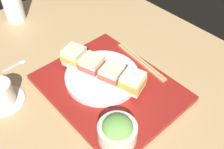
# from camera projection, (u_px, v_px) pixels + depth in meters

# --- Properties ---
(ground_plane) EXTENTS (1.40, 1.00, 0.03)m
(ground_plane) POSITION_uv_depth(u_px,v_px,m) (113.00, 99.00, 0.83)
(ground_plane) COLOR tan
(serving_tray) EXTENTS (0.43, 0.34, 0.02)m
(serving_tray) POSITION_uv_depth(u_px,v_px,m) (110.00, 87.00, 0.83)
(serving_tray) COLOR maroon
(serving_tray) RESTS_ON ground_plane
(sandwich_plate) EXTENTS (0.24, 0.24, 0.02)m
(sandwich_plate) POSITION_uv_depth(u_px,v_px,m) (102.00, 77.00, 0.84)
(sandwich_plate) COLOR silver
(sandwich_plate) RESTS_ON serving_tray
(sandwich_nearmost) EXTENTS (0.08, 0.08, 0.05)m
(sandwich_nearmost) POSITION_uv_depth(u_px,v_px,m) (133.00, 82.00, 0.78)
(sandwich_nearmost) COLOR #EFE5C1
(sandwich_nearmost) RESTS_ON sandwich_plate
(sandwich_inner_near) EXTENTS (0.08, 0.08, 0.05)m
(sandwich_inner_near) POSITION_uv_depth(u_px,v_px,m) (112.00, 74.00, 0.81)
(sandwich_inner_near) COLOR beige
(sandwich_inner_near) RESTS_ON sandwich_plate
(sandwich_inner_far) EXTENTS (0.08, 0.08, 0.05)m
(sandwich_inner_far) POSITION_uv_depth(u_px,v_px,m) (92.00, 64.00, 0.83)
(sandwich_inner_far) COLOR beige
(sandwich_inner_far) RESTS_ON sandwich_plate
(sandwich_farmost) EXTENTS (0.08, 0.08, 0.06)m
(sandwich_farmost) POSITION_uv_depth(u_px,v_px,m) (74.00, 56.00, 0.86)
(sandwich_farmost) COLOR beige
(sandwich_farmost) RESTS_ON sandwich_plate
(salad_bowl) EXTENTS (0.10, 0.10, 0.07)m
(salad_bowl) POSITION_uv_depth(u_px,v_px,m) (117.00, 131.00, 0.67)
(salad_bowl) COLOR beige
(salad_bowl) RESTS_ON serving_tray
(chopsticks_pair) EXTENTS (0.23, 0.04, 0.01)m
(chopsticks_pair) POSITION_uv_depth(u_px,v_px,m) (141.00, 61.00, 0.90)
(chopsticks_pair) COLOR tan
(chopsticks_pair) RESTS_ON serving_tray
(coffee_cup) EXTENTS (0.13, 0.13, 0.07)m
(coffee_cup) POSITION_uv_depth(u_px,v_px,m) (1.00, 94.00, 0.78)
(coffee_cup) COLOR silver
(coffee_cup) RESTS_ON ground_plane
(drinking_glass) EXTENTS (0.08, 0.08, 0.13)m
(drinking_glass) POSITION_uv_depth(u_px,v_px,m) (13.00, 6.00, 1.08)
(drinking_glass) COLOR silver
(drinking_glass) RESTS_ON ground_plane
(teaspoon) EXTENTS (0.02, 0.09, 0.01)m
(teaspoon) POSITION_uv_depth(u_px,v_px,m) (19.00, 62.00, 0.92)
(teaspoon) COLOR silver
(teaspoon) RESTS_ON ground_plane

